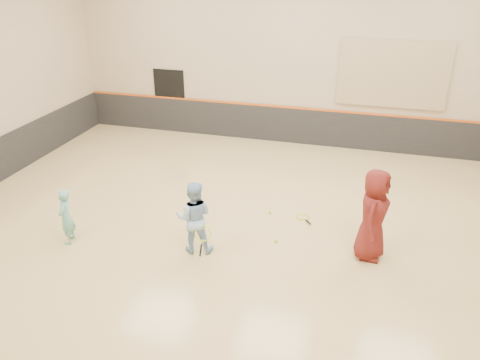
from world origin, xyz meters
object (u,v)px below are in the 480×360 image
(spare_racket, at_px, (302,216))
(girl, at_px, (66,217))
(instructor, at_px, (194,217))
(young_man, at_px, (373,215))

(spare_racket, bearing_deg, girl, -153.12)
(instructor, distance_m, young_man, 3.66)
(girl, relative_size, instructor, 0.78)
(spare_racket, bearing_deg, instructor, -135.22)
(young_man, xyz_separation_m, spare_racket, (-1.57, 1.21, -0.94))
(spare_racket, bearing_deg, young_man, -37.73)
(girl, distance_m, instructor, 2.82)
(girl, distance_m, spare_racket, 5.39)
(instructor, xyz_separation_m, spare_racket, (2.00, 1.99, -0.76))
(girl, height_order, young_man, young_man)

